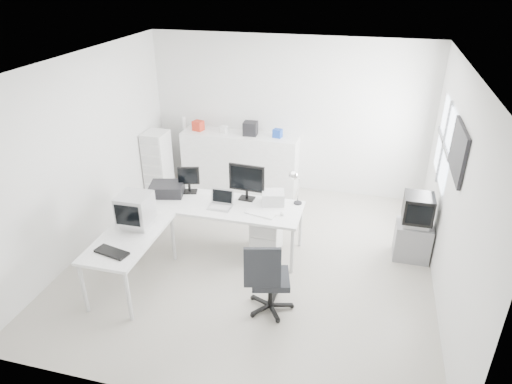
% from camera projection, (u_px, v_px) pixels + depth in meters
% --- Properties ---
extents(floor, '(5.00, 5.00, 0.01)m').
position_uv_depth(floor, '(253.00, 259.00, 6.65)').
color(floor, beige).
rests_on(floor, ground).
extents(ceiling, '(5.00, 5.00, 0.01)m').
position_uv_depth(ceiling, '(252.00, 64.00, 5.38)').
color(ceiling, white).
rests_on(ceiling, back_wall).
extents(back_wall, '(5.00, 0.02, 2.80)m').
position_uv_depth(back_wall, '(288.00, 116.00, 8.17)').
color(back_wall, silver).
rests_on(back_wall, floor).
extents(left_wall, '(0.02, 5.00, 2.80)m').
position_uv_depth(left_wall, '(85.00, 154.00, 6.57)').
color(left_wall, silver).
rests_on(left_wall, floor).
extents(right_wall, '(0.02, 5.00, 2.80)m').
position_uv_depth(right_wall, '(454.00, 193.00, 5.46)').
color(right_wall, silver).
rests_on(right_wall, floor).
extents(window, '(0.02, 1.20, 1.10)m').
position_uv_depth(window, '(444.00, 143.00, 6.41)').
color(window, white).
rests_on(window, right_wall).
extents(wall_picture, '(0.04, 0.90, 0.60)m').
position_uv_depth(wall_picture, '(458.00, 151.00, 5.33)').
color(wall_picture, black).
rests_on(wall_picture, right_wall).
extents(main_desk, '(2.40, 0.80, 0.75)m').
position_uv_depth(main_desk, '(220.00, 226.00, 6.75)').
color(main_desk, white).
rests_on(main_desk, floor).
extents(side_desk, '(0.70, 1.40, 0.75)m').
position_uv_depth(side_desk, '(132.00, 260.00, 5.99)').
color(side_desk, white).
rests_on(side_desk, floor).
extents(drawer_pedestal, '(0.40, 0.50, 0.60)m').
position_uv_depth(drawer_pedestal, '(267.00, 235.00, 6.67)').
color(drawer_pedestal, white).
rests_on(drawer_pedestal, floor).
extents(inkjet_printer, '(0.56, 0.48, 0.17)m').
position_uv_depth(inkjet_printer, '(167.00, 189.00, 6.82)').
color(inkjet_printer, black).
rests_on(inkjet_printer, main_desk).
extents(lcd_monitor_small, '(0.35, 0.26, 0.40)m').
position_uv_depth(lcd_monitor_small, '(189.00, 180.00, 6.83)').
color(lcd_monitor_small, black).
rests_on(lcd_monitor_small, main_desk).
extents(lcd_monitor_large, '(0.55, 0.25, 0.55)m').
position_uv_depth(lcd_monitor_large, '(247.00, 182.00, 6.59)').
color(lcd_monitor_large, black).
rests_on(lcd_monitor_large, main_desk).
extents(laptop, '(0.34, 0.35, 0.22)m').
position_uv_depth(laptop, '(220.00, 201.00, 6.43)').
color(laptop, '#B7B7BA').
rests_on(laptop, main_desk).
extents(white_keyboard, '(0.44, 0.22, 0.02)m').
position_uv_depth(white_keyboard, '(260.00, 214.00, 6.30)').
color(white_keyboard, white).
rests_on(white_keyboard, main_desk).
extents(white_mouse, '(0.06, 0.06, 0.06)m').
position_uv_depth(white_mouse, '(282.00, 214.00, 6.27)').
color(white_mouse, white).
rests_on(white_mouse, main_desk).
extents(laser_printer, '(0.38, 0.34, 0.18)m').
position_uv_depth(laser_printer, '(273.00, 198.00, 6.56)').
color(laser_printer, beige).
rests_on(laser_printer, main_desk).
extents(desk_lamp, '(0.18, 0.18, 0.44)m').
position_uv_depth(desk_lamp, '(298.00, 190.00, 6.49)').
color(desk_lamp, silver).
rests_on(desk_lamp, main_desk).
extents(crt_monitor, '(0.39, 0.39, 0.44)m').
position_uv_depth(crt_monitor, '(136.00, 211.00, 5.94)').
color(crt_monitor, '#B7B7BA').
rests_on(crt_monitor, side_desk).
extents(black_keyboard, '(0.45, 0.26, 0.03)m').
position_uv_depth(black_keyboard, '(112.00, 252.00, 5.47)').
color(black_keyboard, black).
rests_on(black_keyboard, side_desk).
extents(office_chair, '(0.71, 0.71, 1.01)m').
position_uv_depth(office_chair, '(271.00, 275.00, 5.48)').
color(office_chair, black).
rests_on(office_chair, floor).
extents(tv_cabinet, '(0.50, 0.41, 0.55)m').
position_uv_depth(tv_cabinet, '(412.00, 241.00, 6.58)').
color(tv_cabinet, slate).
rests_on(tv_cabinet, floor).
extents(crt_tv, '(0.50, 0.48, 0.45)m').
position_uv_depth(crt_tv, '(418.00, 211.00, 6.36)').
color(crt_tv, black).
rests_on(crt_tv, tv_cabinet).
extents(sideboard, '(2.15, 0.54, 1.07)m').
position_uv_depth(sideboard, '(240.00, 161.00, 8.53)').
color(sideboard, white).
rests_on(sideboard, floor).
extents(clutter_box_a, '(0.21, 0.20, 0.18)m').
position_uv_depth(clutter_box_a, '(198.00, 126.00, 8.42)').
color(clutter_box_a, red).
rests_on(clutter_box_a, sideboard).
extents(clutter_box_b, '(0.15, 0.14, 0.12)m').
position_uv_depth(clutter_box_b, '(224.00, 129.00, 8.32)').
color(clutter_box_b, white).
rests_on(clutter_box_b, sideboard).
extents(clutter_box_c, '(0.25, 0.23, 0.24)m').
position_uv_depth(clutter_box_c, '(250.00, 128.00, 8.18)').
color(clutter_box_c, black).
rests_on(clutter_box_c, sideboard).
extents(clutter_box_d, '(0.17, 0.16, 0.15)m').
position_uv_depth(clutter_box_d, '(278.00, 133.00, 8.09)').
color(clutter_box_d, '#173EA1').
rests_on(clutter_box_d, sideboard).
extents(clutter_bottle, '(0.07, 0.07, 0.22)m').
position_uv_depth(clutter_bottle, '(184.00, 123.00, 8.51)').
color(clutter_bottle, white).
rests_on(clutter_bottle, sideboard).
extents(filing_cabinet, '(0.40, 0.47, 1.14)m').
position_uv_depth(filing_cabinet, '(158.00, 162.00, 8.42)').
color(filing_cabinet, white).
rests_on(filing_cabinet, floor).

